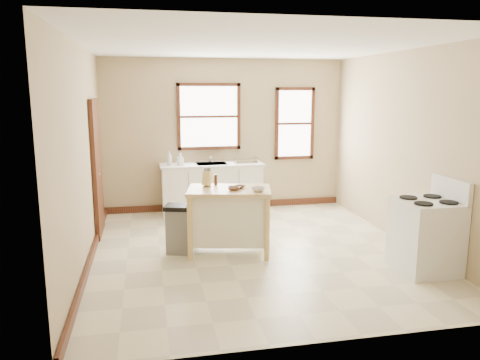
# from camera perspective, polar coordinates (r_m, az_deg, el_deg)

# --- Properties ---
(floor) EXTENTS (5.00, 5.00, 0.00)m
(floor) POSITION_cam_1_polar(r_m,az_deg,el_deg) (6.67, 1.83, -8.61)
(floor) COLOR beige
(floor) RESTS_ON ground
(ceiling) EXTENTS (5.00, 5.00, 0.00)m
(ceiling) POSITION_cam_1_polar(r_m,az_deg,el_deg) (6.32, 1.99, 16.08)
(ceiling) COLOR white
(ceiling) RESTS_ON ground
(wall_back) EXTENTS (4.50, 0.04, 2.80)m
(wall_back) POSITION_cam_1_polar(r_m,az_deg,el_deg) (8.78, -1.85, 5.48)
(wall_back) COLOR tan
(wall_back) RESTS_ON ground
(wall_left) EXTENTS (0.04, 5.00, 2.80)m
(wall_left) POSITION_cam_1_polar(r_m,az_deg,el_deg) (6.23, -18.69, 2.68)
(wall_left) COLOR tan
(wall_left) RESTS_ON ground
(wall_right) EXTENTS (0.04, 5.00, 2.80)m
(wall_right) POSITION_cam_1_polar(r_m,az_deg,el_deg) (7.20, 19.65, 3.65)
(wall_right) COLOR tan
(wall_right) RESTS_ON ground
(window_main) EXTENTS (1.17, 0.06, 1.22)m
(window_main) POSITION_cam_1_polar(r_m,az_deg,el_deg) (8.69, -3.81, 7.72)
(window_main) COLOR #35170E
(window_main) RESTS_ON wall_back
(window_side) EXTENTS (0.77, 0.06, 1.37)m
(window_side) POSITION_cam_1_polar(r_m,az_deg,el_deg) (9.07, 6.67, 6.85)
(window_side) COLOR #35170E
(window_side) RESTS_ON wall_back
(door_left) EXTENTS (0.06, 0.90, 2.10)m
(door_left) POSITION_cam_1_polar(r_m,az_deg,el_deg) (7.55, -17.03, 1.44)
(door_left) COLOR #35170E
(door_left) RESTS_ON ground
(baseboard_back) EXTENTS (4.50, 0.04, 0.12)m
(baseboard_back) POSITION_cam_1_polar(r_m,az_deg,el_deg) (8.98, -1.76, -3.08)
(baseboard_back) COLOR #35170E
(baseboard_back) RESTS_ON ground
(baseboard_left) EXTENTS (0.04, 5.00, 0.12)m
(baseboard_left) POSITION_cam_1_polar(r_m,az_deg,el_deg) (6.54, -17.71, -9.00)
(baseboard_left) COLOR #35170E
(baseboard_left) RESTS_ON ground
(sink_counter) EXTENTS (1.86, 0.62, 0.92)m
(sink_counter) POSITION_cam_1_polar(r_m,az_deg,el_deg) (8.59, -3.45, -1.01)
(sink_counter) COLOR white
(sink_counter) RESTS_ON ground
(faucet) EXTENTS (0.03, 0.03, 0.22)m
(faucet) POSITION_cam_1_polar(r_m,az_deg,el_deg) (8.66, -3.66, 2.92)
(faucet) COLOR silver
(faucet) RESTS_ON sink_counter
(soap_bottle_a) EXTENTS (0.10, 0.10, 0.25)m
(soap_bottle_a) POSITION_cam_1_polar(r_m,az_deg,el_deg) (8.37, -8.64, 2.64)
(soap_bottle_a) COLOR #B2B2B2
(soap_bottle_a) RESTS_ON sink_counter
(soap_bottle_b) EXTENTS (0.12, 0.12, 0.21)m
(soap_bottle_b) POSITION_cam_1_polar(r_m,az_deg,el_deg) (8.38, -7.29, 2.55)
(soap_bottle_b) COLOR #B2B2B2
(soap_bottle_b) RESTS_ON sink_counter
(dish_rack) EXTENTS (0.46, 0.38, 0.10)m
(dish_rack) POSITION_cam_1_polar(r_m,az_deg,el_deg) (8.55, 0.65, 2.43)
(dish_rack) COLOR silver
(dish_rack) RESTS_ON sink_counter
(kitchen_island) EXTENTS (1.24, 0.92, 0.91)m
(kitchen_island) POSITION_cam_1_polar(r_m,az_deg,el_deg) (6.46, -1.33, -5.02)
(kitchen_island) COLOR tan
(kitchen_island) RESTS_ON ground
(knife_block) EXTENTS (0.14, 0.14, 0.20)m
(knife_block) POSITION_cam_1_polar(r_m,az_deg,el_deg) (6.51, -4.05, 0.10)
(knife_block) COLOR tan
(knife_block) RESTS_ON kitchen_island
(pepper_grinder) EXTENTS (0.06, 0.06, 0.15)m
(pepper_grinder) POSITION_cam_1_polar(r_m,az_deg,el_deg) (6.58, -2.98, 0.01)
(pepper_grinder) COLOR #3D2110
(pepper_grinder) RESTS_ON kitchen_island
(bowl_a) EXTENTS (0.23, 0.23, 0.04)m
(bowl_a) POSITION_cam_1_polar(r_m,az_deg,el_deg) (6.26, -0.76, -1.03)
(bowl_a) COLOR brown
(bowl_a) RESTS_ON kitchen_island
(bowl_b) EXTENTS (0.20, 0.20, 0.04)m
(bowl_b) POSITION_cam_1_polar(r_m,az_deg,el_deg) (6.40, -0.04, -0.81)
(bowl_b) COLOR brown
(bowl_b) RESTS_ON kitchen_island
(bowl_c) EXTENTS (0.21, 0.21, 0.06)m
(bowl_c) POSITION_cam_1_polar(r_m,az_deg,el_deg) (6.18, 2.21, -1.14)
(bowl_c) COLOR silver
(bowl_c) RESTS_ON kitchen_island
(trash_bin) EXTENTS (0.42, 0.38, 0.68)m
(trash_bin) POSITION_cam_1_polar(r_m,az_deg,el_deg) (6.55, -7.51, -5.95)
(trash_bin) COLOR slate
(trash_bin) RESTS_ON ground
(gas_stove) EXTENTS (0.72, 0.73, 1.17)m
(gas_stove) POSITION_cam_1_polar(r_m,az_deg,el_deg) (6.24, 21.74, -5.17)
(gas_stove) COLOR silver
(gas_stove) RESTS_ON ground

